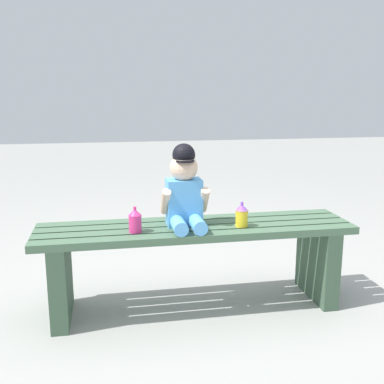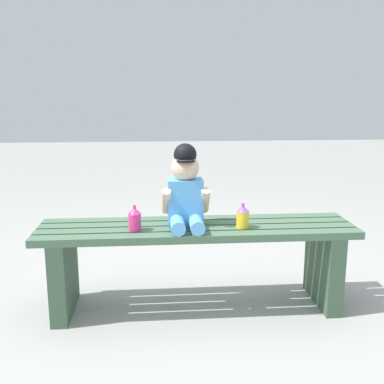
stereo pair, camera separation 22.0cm
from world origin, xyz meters
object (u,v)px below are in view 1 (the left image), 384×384
Objects in this scene: park_bench at (196,252)px; sippy_cup_left at (135,220)px; sippy_cup_right at (242,215)px; child_figure at (185,191)px.

sippy_cup_left reaches higher than park_bench.
sippy_cup_right is (0.22, -0.06, 0.20)m from park_bench.
sippy_cup_left and sippy_cup_right have the same top height.
park_bench is at bearing -1.37° from child_figure.
child_figure is 3.26× the size of sippy_cup_left.
child_figure is at bearing 178.63° from park_bench.
park_bench is at bearing 11.91° from sippy_cup_left.
child_figure is at bearing 14.75° from sippy_cup_left.
sippy_cup_right is at bearing 0.00° from sippy_cup_left.
park_bench is 3.85× the size of child_figure.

